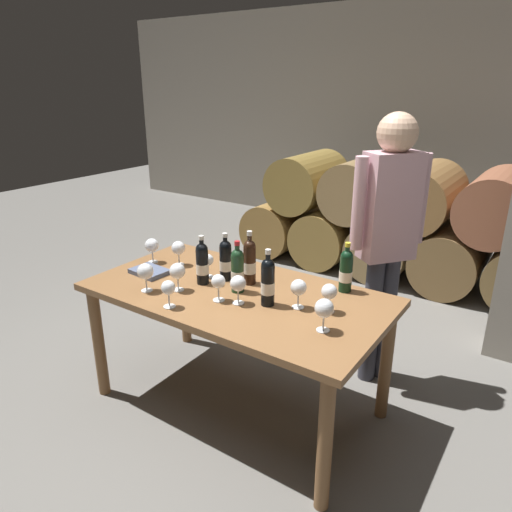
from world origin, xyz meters
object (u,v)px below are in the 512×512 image
wine_glass_0 (299,288)px  wine_glass_8 (168,289)px  wine_glass_6 (208,261)px  wine_bottle_0 (226,260)px  sommelier_presenting (388,228)px  wine_glass_10 (218,282)px  dining_table (236,306)px  wine_bottle_3 (237,270)px  wine_bottle_2 (202,263)px  wine_glass_9 (324,309)px  wine_bottle_4 (346,270)px  wine_bottle_5 (268,281)px  wine_bottle_1 (249,261)px  wine_glass_1 (145,272)px  tasting_notebook (149,271)px  wine_glass_2 (177,272)px  wine_glass_4 (152,246)px  wine_glass_5 (329,292)px  wine_glass_3 (178,248)px  wine_glass_7 (238,284)px

wine_glass_0 → wine_glass_8: (-0.56, -0.37, -0.01)m
wine_glass_0 → wine_glass_6: wine_glass_0 is taller
wine_bottle_0 → sommelier_presenting: size_ratio=0.17×
wine_glass_0 → wine_glass_10: size_ratio=1.05×
dining_table → wine_bottle_3: 0.22m
wine_bottle_2 → wine_glass_6: (-0.03, 0.09, -0.02)m
wine_glass_9 → wine_bottle_4: bearing=102.3°
wine_bottle_4 → wine_glass_10: wine_bottle_4 is taller
wine_glass_9 → wine_bottle_5: bearing=166.8°
wine_glass_10 → wine_glass_8: bearing=-128.7°
wine_bottle_1 → wine_glass_6: bearing=-166.0°
wine_bottle_0 → wine_bottle_3: bearing=-31.5°
dining_table → wine_glass_1: bearing=-146.2°
tasting_notebook → wine_glass_6: bearing=30.0°
wine_glass_2 → wine_bottle_2: bearing=71.9°
wine_bottle_0 → wine_glass_4: bearing=-175.7°
wine_bottle_0 → tasting_notebook: (-0.44, -0.19, -0.11)m
wine_bottle_0 → wine_glass_9: bearing=-17.0°
wine_bottle_1 → wine_glass_0: 0.41m
wine_glass_9 → sommelier_presenting: sommelier_presenting is taller
wine_glass_0 → wine_glass_9: (0.22, -0.15, 0.00)m
wine_bottle_0 → wine_glass_4: wine_bottle_0 is taller
wine_glass_8 → wine_glass_6: bearing=102.0°
wine_bottle_2 → tasting_notebook: 0.39m
wine_glass_0 → tasting_notebook: 1.00m
wine_glass_2 → wine_glass_4: bearing=152.2°
wine_bottle_3 → wine_glass_0: 0.38m
wine_bottle_3 → wine_glass_5: wine_bottle_3 is taller
dining_table → wine_glass_1: size_ratio=10.32×
wine_bottle_3 → wine_glass_4: wine_bottle_3 is taller
wine_glass_9 → wine_bottle_3: bearing=167.4°
wine_glass_2 → wine_glass_6: (0.02, 0.24, -0.01)m
wine_glass_6 → wine_glass_10: size_ratio=0.97×
wine_glass_4 → wine_glass_9: wine_glass_9 is taller
sommelier_presenting → wine_glass_10: bearing=-123.2°
wine_bottle_1 → wine_bottle_5: size_ratio=1.03×
wine_bottle_4 → wine_glass_0: size_ratio=1.81×
wine_bottle_1 → wine_glass_6: (-0.26, -0.06, -0.03)m
wine_bottle_2 → wine_glass_3: size_ratio=1.82×
wine_bottle_4 → dining_table: bearing=-145.3°
wine_glass_9 → tasting_notebook: 1.21m
wine_glass_6 → sommelier_presenting: (0.85, 0.68, 0.18)m
wine_glass_8 → tasting_notebook: bearing=148.0°
wine_bottle_2 → wine_glass_7: size_ratio=1.84×
wine_glass_5 → wine_glass_6: (-0.80, 0.01, -0.01)m
wine_glass_10 → wine_bottle_1: bearing=89.2°
wine_bottle_1 → wine_glass_10: wine_bottle_1 is taller
wine_bottle_3 → wine_glass_2: size_ratio=1.83×
dining_table → wine_bottle_3: bearing=31.6°
wine_bottle_3 → wine_glass_4: 0.73m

